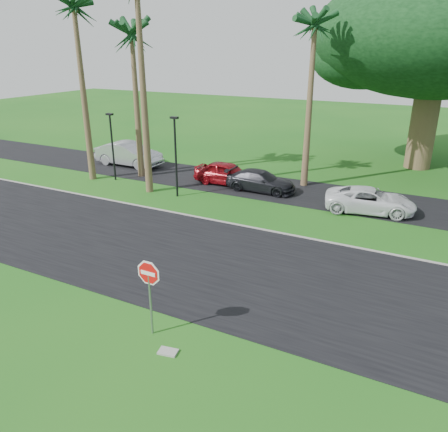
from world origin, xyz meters
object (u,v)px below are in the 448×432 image
at_px(car_silver, 129,154).
at_px(car_minivan, 370,201).
at_px(car_dark, 261,181).
at_px(car_red, 227,174).
at_px(stop_sign_near, 149,283).

height_order(car_silver, car_minivan, car_silver).
relative_size(car_dark, car_minivan, 0.92).
bearing_deg(car_silver, car_red, -96.25).
relative_size(stop_sign_near, car_silver, 0.51).
height_order(car_red, car_dark, car_red).
bearing_deg(car_red, car_silver, 83.41).
distance_m(car_red, car_minivan, 9.07).
bearing_deg(stop_sign_near, car_silver, 130.42).
height_order(stop_sign_near, car_silver, stop_sign_near).
xyz_separation_m(car_red, car_dark, (2.45, -0.28, -0.09)).
bearing_deg(car_silver, car_minivan, -96.29).
distance_m(stop_sign_near, car_red, 15.77).
height_order(stop_sign_near, car_red, stop_sign_near).
bearing_deg(car_red, car_dark, -96.74).
distance_m(car_silver, car_dark, 11.07).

